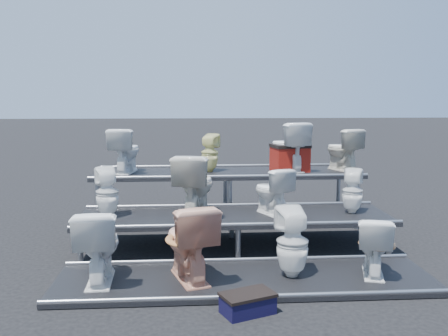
{
  "coord_description": "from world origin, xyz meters",
  "views": [
    {
      "loc": [
        -0.61,
        -6.6,
        2.06
      ],
      "look_at": [
        -0.14,
        0.1,
        1.09
      ],
      "focal_mm": 40.0,
      "sensor_mm": 36.0,
      "label": 1
    }
  ],
  "objects": [
    {
      "name": "tier_mid",
      "position": [
        0.0,
        0.0,
        0.23
      ],
      "size": [
        4.2,
        1.2,
        0.46
      ],
      "primitive_type": "cube",
      "color": "black",
      "rests_on": "ground"
    },
    {
      "name": "toilet_9",
      "position": [
        -0.28,
        1.3,
        1.16
      ],
      "size": [
        0.37,
        0.37,
        0.61
      ],
      "primitive_type": "imported",
      "rotation": [
        0.0,
        0.0,
        2.71
      ],
      "color": "#EAE596",
      "rests_on": "tier_back"
    },
    {
      "name": "toilet_10",
      "position": [
        0.97,
        1.3,
        1.26
      ],
      "size": [
        0.67,
        0.88,
        0.79
      ],
      "primitive_type": "imported",
      "rotation": [
        0.0,
        0.0,
        3.48
      ],
      "color": "white",
      "rests_on": "tier_back"
    },
    {
      "name": "toilet_5",
      "position": [
        -0.54,
        0.0,
        0.88
      ],
      "size": [
        0.65,
        0.91,
        0.84
      ],
      "primitive_type": "imported",
      "rotation": [
        0.0,
        0.0,
        2.91
      ],
      "color": "beige",
      "rests_on": "tier_mid"
    },
    {
      "name": "toilet_7",
      "position": [
        1.63,
        0.0,
        0.77
      ],
      "size": [
        0.36,
        0.36,
        0.61
      ],
      "primitive_type": "imported",
      "rotation": [
        0.0,
        0.0,
        2.77
      ],
      "color": "white",
      "rests_on": "tier_mid"
    },
    {
      "name": "step_stool",
      "position": [
        -0.07,
        -2.1,
        0.09
      ],
      "size": [
        0.55,
        0.45,
        0.17
      ],
      "primitive_type": "cube",
      "rotation": [
        0.0,
        0.0,
        0.39
      ],
      "color": "black",
      "rests_on": "ground"
    },
    {
      "name": "toilet_11",
      "position": [
        1.88,
        1.3,
        1.2
      ],
      "size": [
        0.59,
        0.76,
        0.68
      ],
      "primitive_type": "imported",
      "rotation": [
        0.0,
        0.0,
        3.49
      ],
      "color": "beige",
      "rests_on": "tier_back"
    },
    {
      "name": "toilet_2",
      "position": [
        0.52,
        -1.3,
        0.45
      ],
      "size": [
        0.4,
        0.4,
        0.79
      ],
      "primitive_type": "imported",
      "rotation": [
        0.0,
        0.0,
        3.26
      ],
      "color": "white",
      "rests_on": "tier_front"
    },
    {
      "name": "toilet_0",
      "position": [
        -1.6,
        -1.3,
        0.47
      ],
      "size": [
        0.49,
        0.82,
        0.82
      ],
      "primitive_type": "imported",
      "rotation": [
        0.0,
        0.0,
        3.19
      ],
      "color": "white",
      "rests_on": "tier_front"
    },
    {
      "name": "toilet_3",
      "position": [
        1.45,
        -1.3,
        0.4
      ],
      "size": [
        0.55,
        0.74,
        0.68
      ],
      "primitive_type": "imported",
      "rotation": [
        0.0,
        0.0,
        2.86
      ],
      "color": "white",
      "rests_on": "tier_front"
    },
    {
      "name": "toilet_1",
      "position": [
        -0.63,
        -1.3,
        0.49
      ],
      "size": [
        0.7,
        0.95,
        0.86
      ],
      "primitive_type": "imported",
      "rotation": [
        0.0,
        0.0,
        3.43
      ],
      "color": "tan",
      "rests_on": "tier_front"
    },
    {
      "name": "tier_front",
      "position": [
        0.0,
        -1.3,
        0.03
      ],
      "size": [
        4.2,
        1.2,
        0.06
      ],
      "primitive_type": "cube",
      "color": "black",
      "rests_on": "ground"
    },
    {
      "name": "toilet_6",
      "position": [
        0.51,
        0.0,
        0.78
      ],
      "size": [
        0.59,
        0.73,
        0.65
      ],
      "primitive_type": "imported",
      "rotation": [
        0.0,
        0.0,
        3.56
      ],
      "color": "white",
      "rests_on": "tier_mid"
    },
    {
      "name": "toilet_8",
      "position": [
        -1.61,
        1.3,
        1.21
      ],
      "size": [
        0.52,
        0.75,
        0.7
      ],
      "primitive_type": "imported",
      "rotation": [
        0.0,
        0.0,
        2.95
      ],
      "color": "white",
      "rests_on": "tier_back"
    },
    {
      "name": "red_crate",
      "position": [
        1.0,
        1.25,
        1.05
      ],
      "size": [
        0.61,
        0.52,
        0.39
      ],
      "primitive_type": "cube",
      "rotation": [
        0.0,
        0.0,
        0.18
      ],
      "color": "maroon",
      "rests_on": "tier_back"
    },
    {
      "name": "tier_back",
      "position": [
        0.0,
        1.3,
        0.43
      ],
      "size": [
        4.2,
        1.2,
        0.86
      ],
      "primitive_type": "cube",
      "color": "black",
      "rests_on": "ground"
    },
    {
      "name": "ground",
      "position": [
        0.0,
        0.0,
        0.0
      ],
      "size": [
        80.0,
        80.0,
        0.0
      ],
      "primitive_type": "plane",
      "color": "black",
      "rests_on": "ground"
    },
    {
      "name": "toilet_4",
      "position": [
        -1.7,
        0.0,
        0.79
      ],
      "size": [
        0.38,
        0.39,
        0.67
      ],
      "primitive_type": "imported",
      "rotation": [
        0.0,
        0.0,
        3.46
      ],
      "color": "white",
      "rests_on": "tier_mid"
    }
  ]
}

